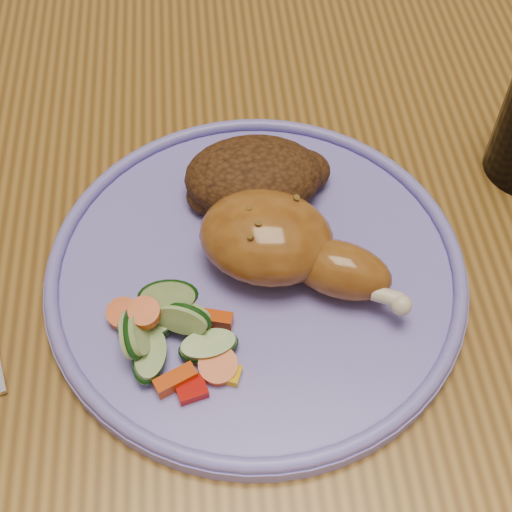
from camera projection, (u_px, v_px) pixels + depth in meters
name	position (u px, v px, depth m)	size (l,w,h in m)	color
ground	(278.00, 480.00, 1.18)	(4.00, 4.00, 0.00)	brown
dining_table	(297.00, 235.00, 0.64)	(0.90, 1.40, 0.75)	brown
plate	(256.00, 273.00, 0.51)	(0.30, 0.30, 0.01)	#7168CA
plate_rim	(256.00, 264.00, 0.50)	(0.30, 0.30, 0.01)	#7168CA
chicken_leg	(284.00, 245.00, 0.49)	(0.15, 0.12, 0.05)	brown
rice_pilaf	(256.00, 177.00, 0.53)	(0.11, 0.08, 0.05)	#432510
vegetable_pile	(165.00, 331.00, 0.46)	(0.09, 0.08, 0.04)	#A50A05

